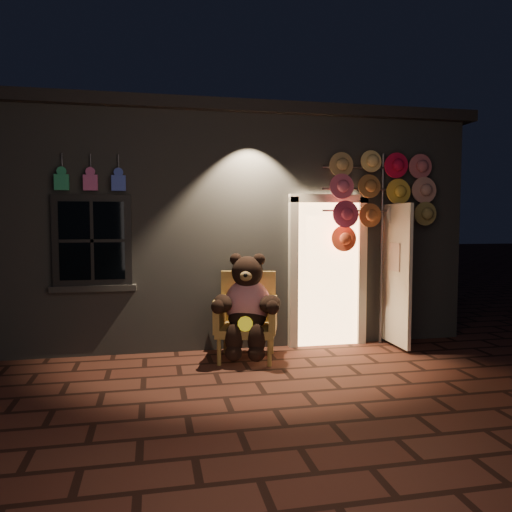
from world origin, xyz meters
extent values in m
plane|color=#50291E|center=(0.00, 0.00, 0.00)|extent=(60.00, 60.00, 0.00)
cube|color=slate|center=(0.00, 4.00, 1.65)|extent=(7.00, 5.00, 3.30)
cube|color=black|center=(0.00, 4.00, 3.38)|extent=(7.30, 5.30, 0.16)
cube|color=black|center=(-1.90, 1.46, 1.55)|extent=(1.00, 0.10, 1.20)
cube|color=black|center=(-1.90, 1.43, 1.55)|extent=(0.82, 0.06, 1.02)
cube|color=slate|center=(-1.90, 1.46, 0.92)|extent=(1.10, 0.14, 0.08)
cube|color=#FDBA72|center=(1.35, 1.48, 1.05)|extent=(0.92, 0.10, 2.10)
cube|color=beige|center=(0.83, 1.44, 1.05)|extent=(0.12, 0.12, 2.20)
cube|color=beige|center=(1.87, 1.44, 1.05)|extent=(0.12, 0.12, 2.20)
cube|color=beige|center=(1.35, 1.44, 2.13)|extent=(1.16, 0.12, 0.12)
cube|color=beige|center=(2.25, 1.10, 1.05)|extent=(0.05, 0.80, 2.00)
cube|color=#289562|center=(-2.25, 1.38, 2.30)|extent=(0.18, 0.07, 0.20)
cylinder|color=#59595E|center=(-2.25, 1.44, 2.55)|extent=(0.02, 0.02, 0.25)
cube|color=#C04F8E|center=(-1.90, 1.38, 2.30)|extent=(0.18, 0.07, 0.20)
cylinder|color=#59595E|center=(-1.90, 1.44, 2.55)|extent=(0.02, 0.02, 0.25)
cube|color=#364EC0|center=(-1.55, 1.38, 2.30)|extent=(0.18, 0.07, 0.20)
cylinder|color=#59595E|center=(-1.55, 1.44, 2.55)|extent=(0.02, 0.02, 0.25)
cube|color=#A1843E|center=(0.05, 0.93, 0.39)|extent=(0.90, 0.86, 0.11)
cube|color=#A1843E|center=(0.14, 1.24, 0.76)|extent=(0.73, 0.28, 0.74)
cube|color=#A1843E|center=(-0.29, 1.01, 0.60)|extent=(0.25, 0.63, 0.42)
cube|color=#A1843E|center=(0.38, 0.82, 0.60)|extent=(0.25, 0.63, 0.42)
cylinder|color=#A1843E|center=(-0.33, 0.73, 0.17)|extent=(0.05, 0.05, 0.34)
cylinder|color=#A1843E|center=(0.28, 0.56, 0.17)|extent=(0.05, 0.05, 0.34)
cylinder|color=#A1843E|center=(-0.17, 1.30, 0.17)|extent=(0.05, 0.05, 0.34)
cylinder|color=#A1843E|center=(0.44, 1.13, 0.17)|extent=(0.05, 0.05, 0.34)
ellipsoid|color=red|center=(0.08, 0.96, 0.74)|extent=(0.71, 0.63, 0.63)
ellipsoid|color=black|center=(0.06, 0.90, 0.55)|extent=(0.59, 0.54, 0.30)
sphere|color=black|center=(0.07, 0.92, 1.15)|extent=(0.50, 0.50, 0.41)
sphere|color=black|center=(-0.07, 0.99, 1.31)|extent=(0.16, 0.16, 0.16)
sphere|color=black|center=(0.22, 0.91, 1.31)|extent=(0.16, 0.16, 0.16)
ellipsoid|color=olive|center=(0.01, 0.74, 1.12)|extent=(0.18, 0.15, 0.13)
ellipsoid|color=black|center=(-0.27, 0.86, 0.76)|extent=(0.26, 0.43, 0.23)
ellipsoid|color=black|center=(0.31, 0.69, 0.76)|extent=(0.43, 0.47, 0.23)
ellipsoid|color=black|center=(-0.15, 0.68, 0.34)|extent=(0.23, 0.23, 0.39)
ellipsoid|color=black|center=(0.12, 0.60, 0.34)|extent=(0.23, 0.23, 0.39)
sphere|color=black|center=(-0.17, 0.63, 0.18)|extent=(0.21, 0.21, 0.21)
sphere|color=black|center=(0.11, 0.55, 0.18)|extent=(0.21, 0.21, 0.21)
cylinder|color=yellow|center=(-0.01, 0.64, 0.53)|extent=(0.21, 0.13, 0.19)
cylinder|color=#59595E|center=(2.16, 1.38, 1.39)|extent=(0.04, 0.04, 2.78)
cylinder|color=#59595E|center=(1.85, 1.36, 2.57)|extent=(1.24, 0.03, 0.03)
cylinder|color=#59595E|center=(1.85, 1.36, 2.26)|extent=(1.24, 0.03, 0.03)
cylinder|color=#59595E|center=(1.85, 1.36, 1.96)|extent=(1.24, 0.03, 0.03)
cylinder|color=tan|center=(1.50, 1.30, 2.62)|extent=(0.35, 0.11, 0.35)
cylinder|color=#F4CC76|center=(1.91, 1.27, 2.62)|extent=(0.35, 0.11, 0.35)
cylinder|color=red|center=(2.32, 1.24, 2.62)|extent=(0.35, 0.11, 0.35)
cylinder|color=#CC656E|center=(2.74, 1.30, 2.62)|extent=(0.35, 0.11, 0.35)
cylinder|color=#DA597A|center=(1.50, 1.27, 2.26)|extent=(0.35, 0.11, 0.35)
cylinder|color=#A56A34|center=(1.91, 1.24, 2.26)|extent=(0.35, 0.11, 0.35)
cylinder|color=yellow|center=(2.32, 1.30, 2.26)|extent=(0.35, 0.11, 0.35)
cylinder|color=tan|center=(2.74, 1.27, 2.26)|extent=(0.35, 0.11, 0.35)
cylinder|color=#C7395D|center=(1.50, 1.24, 1.90)|extent=(0.35, 0.11, 0.35)
cylinder|color=#97582E|center=(1.91, 1.30, 1.90)|extent=(0.35, 0.11, 0.35)
cylinder|color=beige|center=(2.32, 1.27, 1.90)|extent=(0.35, 0.11, 0.35)
cylinder|color=#9A8747|center=(2.74, 1.24, 1.90)|extent=(0.35, 0.11, 0.35)
cylinder|color=#FF5C32|center=(1.50, 1.30, 1.54)|extent=(0.35, 0.11, 0.35)
camera|label=1|loc=(-1.13, -5.38, 1.81)|focal=35.00mm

